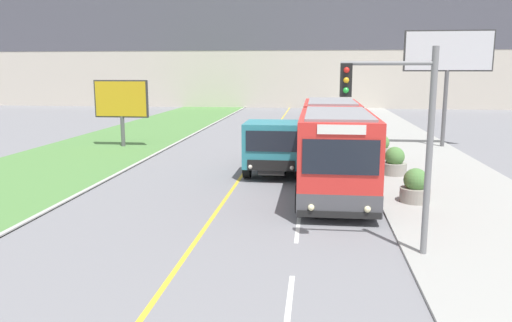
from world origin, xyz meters
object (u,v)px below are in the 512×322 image
object	(u,v)px
city_bus	(333,143)
dump_truck	(275,147)
traffic_light_mast	(401,125)
planter_round_third	(382,147)
planter_round_near	(415,187)
planter_round_second	(394,162)
billboard_small	(121,101)
billboard_large	(448,56)

from	to	relation	value
city_bus	dump_truck	distance (m)	2.80
traffic_light_mast	dump_truck	bearing A→B (deg)	111.49
dump_truck	traffic_light_mast	world-z (taller)	traffic_light_mast
city_bus	planter_round_third	world-z (taller)	city_bus
planter_round_near	planter_round_second	size ratio (longest dim) A/B	0.97
billboard_small	planter_round_near	distance (m)	19.27
dump_truck	planter_round_near	size ratio (longest dim) A/B	5.38
traffic_light_mast	city_bus	bearing A→B (deg)	98.67
city_bus	dump_truck	bearing A→B (deg)	155.63
city_bus	planter_round_near	xyz separation A→B (m)	(2.76, -3.49, -1.02)
traffic_light_mast	billboard_small	xyz separation A→B (m)	(-13.76, 16.75, -0.53)
dump_truck	billboard_small	size ratio (longest dim) A/B	1.59
billboard_small	planter_round_second	bearing A→B (deg)	-24.55
billboard_small	planter_round_third	size ratio (longest dim) A/B	3.48
planter_round_third	traffic_light_mast	bearing A→B (deg)	-95.80
planter_round_second	traffic_light_mast	bearing A→B (deg)	-98.33
dump_truck	billboard_large	bearing A→B (deg)	43.39
traffic_light_mast	planter_round_second	bearing A→B (deg)	81.67
dump_truck	traffic_light_mast	size ratio (longest dim) A/B	1.24
city_bus	planter_round_third	bearing A→B (deg)	64.63
city_bus	billboard_small	distance (m)	14.92
planter_round_near	dump_truck	bearing A→B (deg)	138.80
billboard_small	planter_round_near	xyz separation A→B (m)	(15.21, -11.62, -2.20)
dump_truck	planter_round_near	bearing A→B (deg)	-41.20
billboard_large	billboard_small	bearing A→B (deg)	-174.24
city_bus	planter_round_second	world-z (taller)	city_bus
traffic_light_mast	billboard_small	size ratio (longest dim) A/B	1.28
traffic_light_mast	planter_round_third	world-z (taller)	traffic_light_mast
traffic_light_mast	planter_round_second	distance (m)	10.28
city_bus	planter_round_second	size ratio (longest dim) A/B	10.48
billboard_large	billboard_small	world-z (taller)	billboard_large
billboard_large	planter_round_near	distance (m)	15.00
billboard_small	planter_round_second	distance (m)	16.85
city_bus	planter_round_near	world-z (taller)	city_bus
billboard_large	city_bus	bearing A→B (deg)	-124.49
city_bus	traffic_light_mast	bearing A→B (deg)	-81.33
traffic_light_mast	planter_round_second	world-z (taller)	traffic_light_mast
city_bus	planter_round_near	size ratio (longest dim) A/B	10.83
dump_truck	billboard_small	world-z (taller)	billboard_small
dump_truck	billboard_small	xyz separation A→B (m)	(-9.92, 6.99, 1.56)
billboard_small	planter_round_near	size ratio (longest dim) A/B	3.38
planter_round_second	billboard_small	bearing A→B (deg)	155.45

